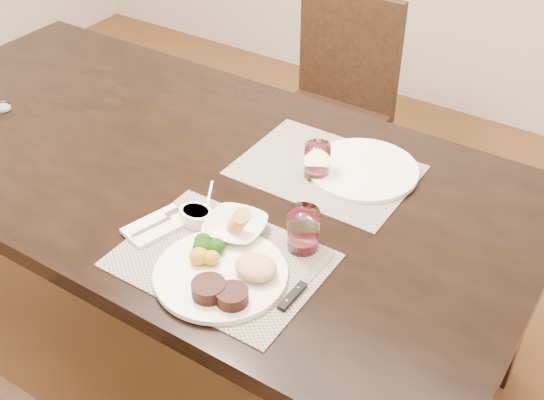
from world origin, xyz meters
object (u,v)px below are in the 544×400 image
Objects in this scene: wine_glass_near at (303,231)px; far_plate at (363,169)px; cracker_bowl at (235,227)px; chair_far at (334,99)px; steak_knife at (299,289)px; dinner_plate at (225,274)px.

far_plate is at bearing 93.64° from wine_glass_near.
chair_far is at bearing 106.75° from cracker_bowl.
steak_knife is at bearing -20.07° from cracker_bowl.
far_plate reaches higher than steak_knife.
wine_glass_near is at bearing -65.18° from chair_far.
cracker_bowl is at bearing 107.47° from dinner_plate.
steak_knife is (0.15, 0.06, -0.01)m from dinner_plate.
chair_far is 3.03× the size of dinner_plate.
cracker_bowl is 1.60× the size of wine_glass_near.
steak_knife is at bearing 10.94° from dinner_plate.
chair_far reaches higher than cracker_bowl.
dinner_plate is 0.54m from far_plate.
dinner_plate reaches higher than far_plate.
wine_glass_near is at bearing 16.25° from cracker_bowl.
dinner_plate is 0.21m from wine_glass_near.
wine_glass_near is 0.35m from far_plate.
wine_glass_near is 0.35× the size of far_plate.
chair_far is at bearing 123.41° from far_plate.
wine_glass_near reaches higher than dinner_plate.
steak_knife is at bearing -79.35° from far_plate.
wine_glass_near is (0.49, -1.06, 0.30)m from chair_far.
dinner_plate is 1.79× the size of cracker_bowl.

